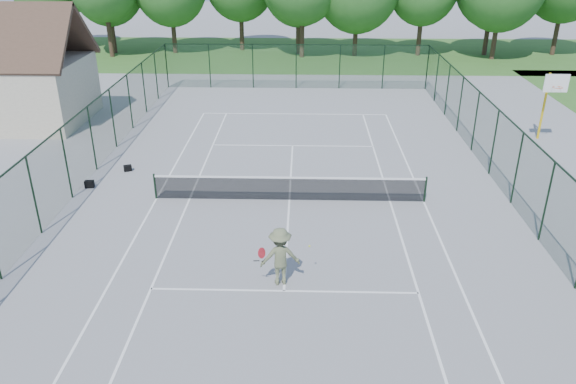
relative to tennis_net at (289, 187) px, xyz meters
name	(u,v)px	position (x,y,z in m)	size (l,w,h in m)	color
ground	(289,200)	(0.00, 0.00, -0.58)	(140.00, 140.00, 0.00)	gray
grass_far	(298,54)	(0.00, 30.00, -0.57)	(80.00, 16.00, 0.01)	#3C6F29
court_lines	(289,200)	(0.00, 0.00, -0.57)	(11.05, 23.85, 0.01)	white
tennis_net	(289,187)	(0.00, 0.00, 0.00)	(11.08, 0.08, 1.10)	black
fence_enclosure	(289,165)	(0.00, 0.00, 0.98)	(18.05, 36.05, 3.02)	#193822
utility_building	(7,68)	(-16.00, 10.00, 2.54)	(8.60, 6.27, 6.63)	beige
basketball_goal	(551,94)	(13.00, 7.37, 1.99)	(1.20, 1.43, 3.65)	yellow
sports_bag_a	(89,184)	(-8.62, 1.00, -0.42)	(0.39, 0.23, 0.31)	black
sports_bag_b	(128,168)	(-7.50, 2.86, -0.44)	(0.35, 0.22, 0.27)	black
tennis_player	(280,256)	(-0.13, -5.94, 0.38)	(1.80, 0.97, 1.91)	#616847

